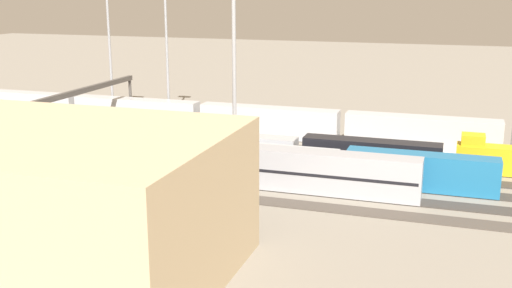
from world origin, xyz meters
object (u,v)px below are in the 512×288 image
object	(u,v)px
light_mast_2	(108,21)
light_mast_0	(165,10)
train_on_track_3	(204,144)
light_mast_1	(234,44)
train_on_track_5	(141,156)
train_on_track_2	(493,158)
train_on_track_0	(269,122)
train_on_track_4	(240,157)
maintenance_shed	(20,199)
signal_gantry	(73,98)

from	to	relation	value
light_mast_2	light_mast_0	bearing A→B (deg)	-177.84
train_on_track_3	light_mast_2	distance (m)	34.98
light_mast_1	train_on_track_5	bearing A→B (deg)	-24.22
train_on_track_2	train_on_track_0	bearing A→B (deg)	-16.37
train_on_track_2	light_mast_0	xyz separation A→B (m)	(53.60, -13.32, 17.96)
light_mast_0	train_on_track_4	bearing A→B (deg)	132.96
train_on_track_5	light_mast_0	xyz separation A→B (m)	(9.70, -28.32, 17.51)
train_on_track_0	train_on_track_4	distance (m)	20.12
maintenance_shed	light_mast_2	bearing A→B (deg)	-66.41
train_on_track_2	train_on_track_0	world-z (taller)	same
train_on_track_2	light_mast_2	bearing A→B (deg)	-11.29
light_mast_1	light_mast_0	bearing A→B (deg)	-54.34
light_mast_0	light_mast_2	world-z (taller)	light_mast_0
signal_gantry	train_on_track_5	bearing A→B (deg)	148.93
light_mast_1	train_on_track_2	bearing A→B (deg)	-141.99
train_on_track_2	train_on_track_0	distance (m)	35.48
train_on_track_5	light_mast_2	bearing A→B (deg)	-53.39
light_mast_1	light_mast_2	xyz separation A→B (m)	(36.42, -34.96, 0.11)
train_on_track_0	signal_gantry	world-z (taller)	signal_gantry
train_on_track_5	train_on_track_3	bearing A→B (deg)	-114.91
light_mast_2	train_on_track_4	bearing A→B (deg)	145.04
train_on_track_2	train_on_track_0	size ratio (longest dim) A/B	0.08
train_on_track_3	train_on_track_4	distance (m)	8.91
train_on_track_5	signal_gantry	world-z (taller)	signal_gantry
train_on_track_4	light_mast_2	size ratio (longest dim) A/B	2.30
signal_gantry	maintenance_shed	distance (m)	42.88
light_mast_1	signal_gantry	distance (m)	37.98
train_on_track_3	light_mast_0	distance (m)	29.42
light_mast_2	maintenance_shed	bearing A→B (deg)	113.59
train_on_track_3	train_on_track_0	bearing A→B (deg)	-109.19
light_mast_0	light_mast_2	distance (m)	11.21
light_mast_1	light_mast_2	world-z (taller)	light_mast_2
train_on_track_2	signal_gantry	distance (m)	60.96
train_on_track_4	light_mast_1	world-z (taller)	light_mast_1
train_on_track_3	light_mast_1	world-z (taller)	light_mast_1
train_on_track_5	light_mast_2	distance (m)	38.11
train_on_track_4	light_mast_0	xyz separation A→B (m)	(21.72, -23.32, 18.00)
train_on_track_4	signal_gantry	world-z (taller)	signal_gantry
train_on_track_3	maintenance_shed	size ratio (longest dim) A/B	1.83
train_on_track_2	train_on_track_3	size ratio (longest dim) A/B	0.15
train_on_track_3	signal_gantry	world-z (taller)	signal_gantry
train_on_track_4	train_on_track_5	world-z (taller)	train_on_track_5
light_mast_2	signal_gantry	distance (m)	21.19
train_on_track_5	light_mast_0	size ratio (longest dim) A/B	2.21
maintenance_shed	light_mast_1	bearing A→B (deg)	-120.23
train_on_track_3	train_on_track_5	bearing A→B (deg)	65.09
train_on_track_3	signal_gantry	bearing A→B (deg)	0.00
signal_gantry	train_on_track_2	bearing A→B (deg)	-175.28
train_on_track_2	train_on_track_4	distance (m)	33.41
train_on_track_0	light_mast_0	xyz separation A→B (m)	(19.56, -3.32, 17.49)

